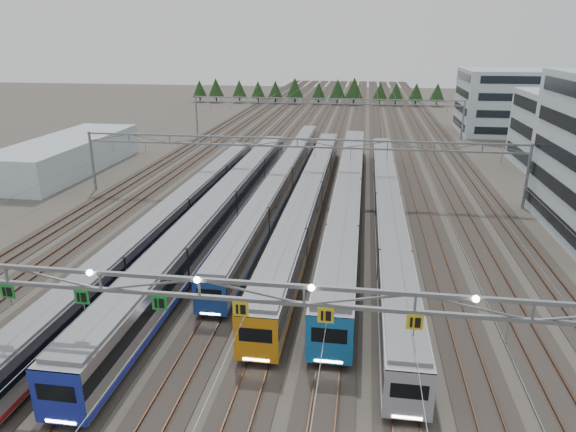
# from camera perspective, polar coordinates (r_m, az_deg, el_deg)

# --- Properties ---
(ground) EXTENTS (400.00, 400.00, 0.00)m
(ground) POSITION_cam_1_polar(r_m,az_deg,el_deg) (31.80, -9.06, -19.69)
(ground) COLOR #47423A
(ground) RESTS_ON ground
(track_bed) EXTENTS (54.00, 260.00, 5.42)m
(track_bed) POSITION_cam_1_polar(r_m,az_deg,el_deg) (125.06, 4.65, 10.74)
(track_bed) COLOR #2D2823
(track_bed) RESTS_ON ground
(train_a) EXTENTS (2.59, 62.39, 3.36)m
(train_a) POSITION_cam_1_polar(r_m,az_deg,el_deg) (56.87, -12.08, 0.43)
(train_a) COLOR black
(train_a) RESTS_ON ground
(train_b) EXTENTS (2.96, 65.54, 3.85)m
(train_b) POSITION_cam_1_polar(r_m,az_deg,el_deg) (57.42, -7.13, 1.16)
(train_b) COLOR black
(train_b) RESTS_ON ground
(train_c) EXTENTS (2.57, 68.41, 3.34)m
(train_c) POSITION_cam_1_polar(r_m,az_deg,el_deg) (69.20, -0.57, 4.22)
(train_c) COLOR black
(train_c) RESTS_ON ground
(train_d) EXTENTS (2.87, 63.08, 3.74)m
(train_d) POSITION_cam_1_polar(r_m,az_deg,el_deg) (61.14, 2.45, 2.36)
(train_d) COLOR black
(train_d) RESTS_ON ground
(train_e) EXTENTS (3.00, 65.11, 3.91)m
(train_e) POSITION_cam_1_polar(r_m,az_deg,el_deg) (62.25, 6.72, 2.63)
(train_e) COLOR black
(train_e) RESTS_ON ground
(train_f) EXTENTS (2.71, 65.03, 3.52)m
(train_f) POSITION_cam_1_polar(r_m,az_deg,el_deg) (58.22, 10.99, 1.03)
(train_f) COLOR black
(train_f) RESTS_ON ground
(gantry_near) EXTENTS (56.36, 0.61, 8.08)m
(gantry_near) POSITION_cam_1_polar(r_m,az_deg,el_deg) (27.84, -9.99, -8.38)
(gantry_near) COLOR gray
(gantry_near) RESTS_ON ground
(gantry_mid) EXTENTS (56.36, 0.36, 8.00)m
(gantry_mid) POSITION_cam_1_polar(r_m,az_deg,el_deg) (65.37, 1.02, 7.35)
(gantry_mid) COLOR gray
(gantry_mid) RESTS_ON ground
(gantry_far) EXTENTS (56.36, 0.36, 8.00)m
(gantry_far) POSITION_cam_1_polar(r_m,az_deg,el_deg) (109.57, 4.15, 12.14)
(gantry_far) COLOR gray
(gantry_far) RESTS_ON ground
(depot_bldg_mid) EXTENTS (14.00, 16.00, 11.90)m
(depot_bldg_mid) POSITION_cam_1_polar(r_m,az_deg,el_deg) (92.51, 28.76, 8.26)
(depot_bldg_mid) COLOR #ADC3CE
(depot_bldg_mid) RESTS_ON ground
(depot_bldg_north) EXTENTS (22.00, 18.00, 13.43)m
(depot_bldg_north) POSITION_cam_1_polar(r_m,az_deg,el_deg) (123.28, 23.82, 11.54)
(depot_bldg_north) COLOR #ADC3CE
(depot_bldg_north) RESTS_ON ground
(west_shed) EXTENTS (10.00, 30.00, 4.98)m
(west_shed) POSITION_cam_1_polar(r_m,az_deg,el_deg) (87.60, -23.36, 6.23)
(west_shed) COLOR #ADC3CE
(west_shed) RESTS_ON ground
(treeline) EXTENTS (81.20, 5.60, 7.02)m
(treeline) POSITION_cam_1_polar(r_m,az_deg,el_deg) (164.78, 3.11, 13.78)
(treeline) COLOR #332114
(treeline) RESTS_ON ground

